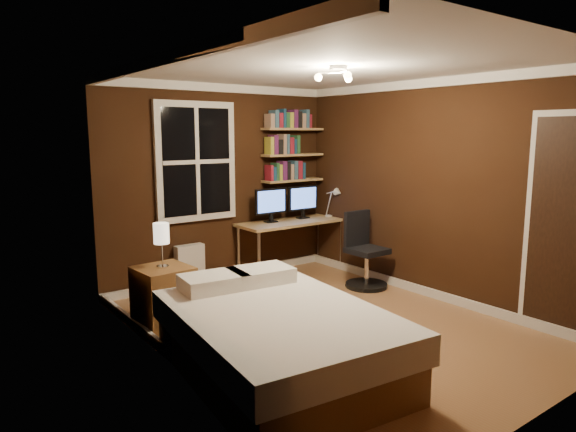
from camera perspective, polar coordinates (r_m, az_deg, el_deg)
floor at (r=5.24m, az=4.41°, el=-12.07°), size 4.20×4.20×0.00m
wall_back at (r=6.63m, az=-7.54°, el=3.52°), size 3.20×0.04×2.50m
wall_left at (r=4.06m, az=-12.60°, el=-0.24°), size 0.04×4.20×2.50m
wall_right at (r=6.10m, az=15.94°, el=2.75°), size 0.04×4.20×2.50m
ceiling at (r=4.92m, az=4.78°, el=16.19°), size 3.20×4.20×0.02m
window at (r=6.42m, az=-10.18°, el=5.95°), size 1.06×0.06×1.46m
door at (r=5.34m, az=29.10°, el=-1.39°), size 0.03×0.82×2.05m
ceiling_fixture at (r=4.83m, az=5.58°, el=15.11°), size 0.44×0.44×0.18m
bookshelf_lower at (r=7.13m, az=0.54°, el=3.99°), size 0.92×0.22×0.03m
books_row_lower at (r=7.12m, az=0.54°, el=5.04°), size 0.60×0.16×0.23m
bookshelf_middle at (r=7.10m, az=0.54°, el=6.81°), size 0.92×0.22×0.03m
books_row_middle at (r=7.10m, az=0.54°, el=7.85°), size 0.48×0.16×0.23m
bookshelf_upper at (r=7.10m, az=0.54°, el=9.63°), size 0.92×0.22×0.03m
books_row_upper at (r=7.10m, az=0.55°, el=10.68°), size 0.66×0.16×0.23m
bed at (r=4.17m, az=-1.21°, el=-13.53°), size 1.64×2.13×0.67m
nightstand at (r=5.22m, az=-13.63°, el=-8.82°), size 0.53×0.53×0.61m
bedside_lamp at (r=5.08m, az=-13.85°, el=-3.18°), size 0.15×0.15×0.43m
radiator at (r=6.48m, az=-10.85°, el=-5.51°), size 0.36×0.13×0.54m
desk at (r=6.97m, az=0.41°, el=-1.03°), size 1.52×0.57×0.72m
monitor_left at (r=6.81m, az=-1.91°, el=1.18°), size 0.49×0.12×0.45m
monitor_right at (r=7.13m, az=1.66°, el=1.55°), size 0.49×0.12×0.45m
desk_lamp at (r=7.25m, az=4.98°, el=1.59°), size 0.14×0.32×0.44m
office_chair at (r=6.47m, az=8.48°, el=-4.74°), size 0.52×0.52×0.94m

